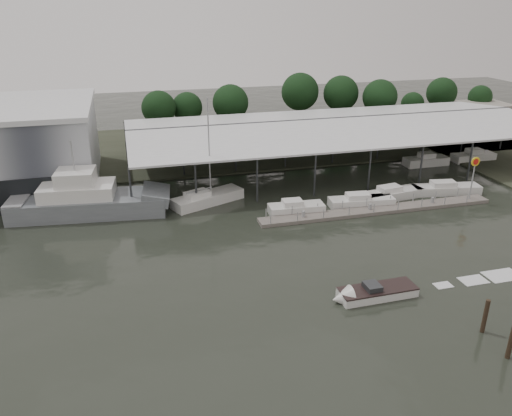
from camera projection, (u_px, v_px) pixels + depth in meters
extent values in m
plane|color=#232820|center=(278.00, 271.00, 44.40)|extent=(200.00, 200.00, 0.00)
cube|color=#363A2C|center=(202.00, 147.00, 81.83)|extent=(140.00, 30.00, 0.30)
cube|color=#2F3235|center=(335.00, 119.00, 70.80)|extent=(58.00, 0.40, 0.30)
cylinder|color=#2F3235|center=(131.00, 191.00, 55.22)|extent=(0.24, 0.24, 5.50)
cylinder|color=#2F3235|center=(126.00, 139.00, 75.74)|extent=(0.24, 0.24, 5.50)
cylinder|color=#2F3235|center=(458.00, 118.00, 89.46)|extent=(0.24, 0.24, 5.50)
cube|color=slate|center=(378.00, 210.00, 56.79)|extent=(28.00, 2.00, 0.40)
cylinder|color=#989A9E|center=(271.00, 220.00, 52.68)|extent=(0.10, 0.10, 1.20)
cylinder|color=#989A9E|center=(472.00, 192.00, 60.44)|extent=(0.10, 0.10, 1.20)
cube|color=#989A9E|center=(370.00, 207.00, 56.36)|extent=(0.30, 0.30, 0.70)
cylinder|color=#989A9E|center=(472.00, 182.00, 58.75)|extent=(0.16, 0.16, 5.00)
cylinder|color=yellow|center=(476.00, 162.00, 57.78)|extent=(1.10, 0.12, 1.10)
cylinder|color=red|center=(476.00, 162.00, 57.72)|extent=(0.70, 0.05, 0.70)
cube|color=gray|center=(480.00, 113.00, 96.79)|extent=(10.00, 8.00, 4.00)
cube|color=slate|center=(89.00, 206.00, 56.00)|extent=(17.34, 7.03, 2.40)
cube|color=slate|center=(156.00, 194.00, 56.64)|extent=(3.75, 5.33, 1.81)
cube|color=silver|center=(78.00, 192.00, 55.17)|extent=(8.35, 5.17, 1.80)
cube|color=silver|center=(76.00, 177.00, 54.51)|extent=(4.43, 4.13, 1.61)
cylinder|color=#989A9E|center=(72.00, 156.00, 53.59)|extent=(0.18, 0.18, 3.50)
cube|color=#989A9E|center=(18.00, 199.00, 54.47)|extent=(2.56, 5.20, 0.15)
cube|color=silver|center=(208.00, 199.00, 59.05)|extent=(9.10, 5.86, 1.40)
cube|color=silver|center=(197.00, 195.00, 57.90)|extent=(3.29, 2.76, 0.80)
cylinder|color=#989A9E|center=(209.00, 148.00, 56.92)|extent=(0.16, 0.16, 11.54)
cylinder|color=#989A9E|center=(199.00, 190.00, 57.86)|extent=(3.26, 1.49, 0.12)
cube|color=silver|center=(377.00, 293.00, 40.45)|extent=(6.46, 2.10, 0.90)
cone|color=silver|center=(342.00, 299.00, 39.66)|extent=(1.63, 2.03, 2.00)
cube|color=black|center=(378.00, 288.00, 40.29)|extent=(6.46, 2.16, 0.12)
cube|color=#2F3235|center=(372.00, 287.00, 40.07)|extent=(1.22, 1.42, 0.50)
cube|color=silver|center=(443.00, 285.00, 42.13)|extent=(2.30, 1.50, 0.04)
cube|color=silver|center=(473.00, 280.00, 42.88)|extent=(3.10, 2.00, 0.04)
cube|color=silver|center=(502.00, 275.00, 43.64)|extent=(3.90, 2.50, 0.04)
cube|color=silver|center=(296.00, 209.00, 56.29)|extent=(6.39, 2.59, 1.10)
cube|color=silver|center=(292.00, 203.00, 55.86)|extent=(2.29, 1.74, 0.70)
cube|color=silver|center=(361.00, 202.00, 58.19)|extent=(7.78, 2.98, 1.10)
cube|color=silver|center=(358.00, 196.00, 57.76)|extent=(2.81, 1.88, 0.70)
cube|color=silver|center=(393.00, 195.00, 60.48)|extent=(7.96, 3.26, 1.10)
cube|color=silver|center=(390.00, 189.00, 60.05)|extent=(2.90, 1.97, 0.70)
cube|color=silver|center=(446.00, 190.00, 62.07)|extent=(8.66, 3.49, 1.10)
cube|color=silver|center=(443.00, 184.00, 61.64)|extent=(3.16, 2.05, 0.70)
cylinder|color=#36291B|center=(510.00, 345.00, 33.21)|extent=(0.32, 0.32, 3.28)
cylinder|color=#36291B|center=(484.00, 320.00, 35.84)|extent=(0.32, 0.32, 3.30)
cylinder|color=#311F16|center=(160.00, 130.00, 84.53)|extent=(0.50, 0.50, 4.09)
sphere|color=#153315|center=(159.00, 108.00, 83.11)|extent=(5.72, 5.72, 5.72)
cylinder|color=#311F16|center=(188.00, 127.00, 87.27)|extent=(0.50, 0.50, 3.74)
sphere|color=#153315|center=(187.00, 107.00, 85.98)|extent=(5.23, 5.23, 5.23)
cylinder|color=#311F16|center=(231.00, 125.00, 86.65)|extent=(0.50, 0.50, 4.39)
sphere|color=#153315|center=(230.00, 103.00, 85.13)|extent=(6.15, 6.15, 6.15)
cylinder|color=#311F16|center=(299.00, 116.00, 92.92)|extent=(0.50, 0.50, 4.88)
sphere|color=#153315|center=(300.00, 92.00, 91.23)|extent=(6.83, 6.83, 6.83)
cylinder|color=#311F16|center=(339.00, 116.00, 93.46)|extent=(0.50, 0.50, 4.61)
sphere|color=#153315|center=(341.00, 93.00, 91.86)|extent=(6.45, 6.45, 6.45)
cylinder|color=#311F16|center=(378.00, 119.00, 91.43)|extent=(0.50, 0.50, 4.44)
sphere|color=#153315|center=(380.00, 97.00, 89.89)|extent=(6.21, 6.21, 6.21)
cylinder|color=#311F16|center=(411.00, 118.00, 95.11)|extent=(0.50, 0.50, 3.06)
sphere|color=#153315|center=(412.00, 104.00, 94.05)|extent=(4.28, 4.28, 4.28)
cylinder|color=#311F16|center=(439.00, 112.00, 97.88)|extent=(0.50, 0.50, 4.13)
sphere|color=#153315|center=(442.00, 93.00, 96.45)|extent=(5.79, 5.79, 5.79)
cylinder|color=#311F16|center=(477.00, 112.00, 99.82)|extent=(0.50, 0.50, 3.29)
sphere|color=#153315|center=(480.00, 97.00, 98.68)|extent=(4.60, 4.60, 4.60)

